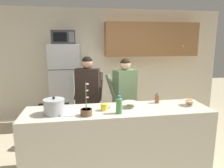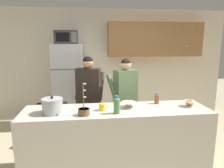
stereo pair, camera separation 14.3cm
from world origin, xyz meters
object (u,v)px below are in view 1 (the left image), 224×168
object	(u,v)px
person_by_sink	(125,92)
potted_orchid	(86,111)
empty_bowl	(130,104)
refrigerator	(66,86)
person_near_pot	(88,91)
microwave	(64,37)
coffee_mug	(104,107)
bread_bowl	(189,102)
bottle_near_edge	(119,105)
cooking_pot	(54,107)
bottle_mid_counter	(157,98)

from	to	relation	value
person_by_sink	potted_orchid	size ratio (longest dim) A/B	3.68
person_by_sink	potted_orchid	distance (m)	1.20
empty_bowl	potted_orchid	size ratio (longest dim) A/B	0.52
refrigerator	potted_orchid	xyz separation A→B (m)	(0.36, -2.03, 0.08)
potted_orchid	person_by_sink	bearing A→B (deg)	53.28
person_by_sink	person_near_pot	bearing A→B (deg)	174.18
microwave	coffee_mug	bearing A→B (deg)	-71.87
microwave	bread_bowl	size ratio (longest dim) A/B	2.64
refrigerator	person_near_pot	xyz separation A→B (m)	(0.43, -1.01, 0.10)
person_by_sink	coffee_mug	size ratio (longest dim) A/B	11.97
microwave	bottle_near_edge	size ratio (longest dim) A/B	2.00
empty_bowl	bottle_near_edge	bearing A→B (deg)	-132.22
empty_bowl	microwave	bearing A→B (deg)	119.20
cooking_pot	bread_bowl	xyz separation A→B (m)	(1.92, 0.06, -0.05)
microwave	bread_bowl	bearing A→B (deg)	-44.28
person_by_sink	potted_orchid	xyz separation A→B (m)	(-0.72, -0.96, 0.01)
empty_bowl	person_near_pot	bearing A→B (deg)	125.42
cooking_pot	bread_bowl	size ratio (longest dim) A/B	2.12
bottle_near_edge	bottle_mid_counter	size ratio (longest dim) A/B	1.49
microwave	empty_bowl	world-z (taller)	microwave
cooking_pot	empty_bowl	size ratio (longest dim) A/B	1.73
coffee_mug	bottle_near_edge	world-z (taller)	bottle_near_edge
coffee_mug	potted_orchid	xyz separation A→B (m)	(-0.25, -0.16, 0.01)
potted_orchid	bottle_near_edge	bearing A→B (deg)	1.71
bottle_mid_counter	potted_orchid	world-z (taller)	potted_orchid
refrigerator	person_near_pot	world-z (taller)	refrigerator
person_by_sink	bottle_mid_counter	world-z (taller)	person_by_sink
person_near_pot	bread_bowl	distance (m)	1.67
bottle_mid_counter	coffee_mug	bearing A→B (deg)	-165.32
microwave	empty_bowl	size ratio (longest dim) A/B	2.16
bread_bowl	bottle_mid_counter	world-z (taller)	bottle_mid_counter
bread_bowl	bottle_near_edge	bearing A→B (deg)	-171.08
person_near_pot	cooking_pot	world-z (taller)	person_near_pot
empty_bowl	bottle_mid_counter	bearing A→B (deg)	17.39
microwave	potted_orchid	bearing A→B (deg)	-79.98
microwave	bottle_near_edge	distance (m)	2.33
microwave	empty_bowl	distance (m)	2.25
coffee_mug	potted_orchid	bearing A→B (deg)	-146.66
cooking_pot	bottle_mid_counter	distance (m)	1.53
refrigerator	microwave	distance (m)	1.04
refrigerator	bread_bowl	distance (m)	2.63
microwave	coffee_mug	size ratio (longest dim) A/B	3.66
microwave	person_near_pot	distance (m)	1.43
coffee_mug	bread_bowl	bearing A→B (deg)	0.90
person_near_pot	potted_orchid	world-z (taller)	person_near_pot
person_near_pot	potted_orchid	size ratio (longest dim) A/B	3.77
coffee_mug	refrigerator	bearing A→B (deg)	107.93
microwave	bottle_mid_counter	world-z (taller)	microwave
bottle_near_edge	empty_bowl	bearing A→B (deg)	47.78
coffee_mug	bottle_mid_counter	world-z (taller)	bottle_mid_counter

